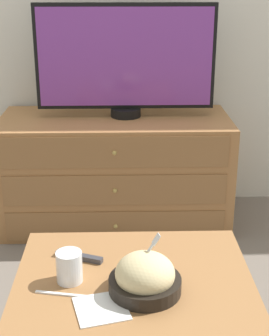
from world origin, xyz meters
name	(u,v)px	position (x,y,z in m)	size (l,w,h in m)	color
ground_plane	(116,198)	(0.00, 0.00, 0.00)	(12.00, 12.00, 0.00)	#70665B
dresser	(115,171)	(0.00, -0.31, 0.31)	(1.28, 0.58, 0.63)	#9E6B3D
tv	(125,60)	(0.06, -0.28, 0.94)	(0.97, 0.17, 0.61)	black
coffee_table	(134,298)	(0.07, -1.68, 0.41)	(0.75, 0.61, 0.48)	#9E6B3D
takeout_bowl	(145,277)	(0.10, -1.76, 0.53)	(0.22, 0.22, 0.17)	black
drink_cup	(69,269)	(-0.13, -1.69, 0.53)	(0.08, 0.08, 0.10)	#9E6638
napkin	(101,308)	(-0.03, -1.84, 0.49)	(0.18, 0.18, 0.00)	white
knife	(64,294)	(-0.14, -1.77, 0.49)	(0.18, 0.04, 0.01)	white
remote_control	(79,257)	(-0.11, -1.56, 0.49)	(0.16, 0.08, 0.02)	#38383D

